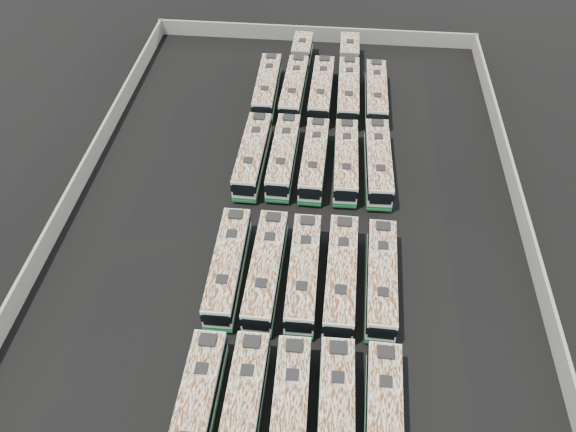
% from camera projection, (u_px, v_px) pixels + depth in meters
% --- Properties ---
extents(ground, '(140.00, 140.00, 0.00)m').
position_uv_depth(ground, '(292.00, 222.00, 55.22)').
color(ground, black).
rests_on(ground, ground).
extents(perimeter_wall, '(45.20, 73.20, 2.20)m').
position_uv_depth(perimeter_wall, '(292.00, 214.00, 54.44)').
color(perimeter_wall, slate).
rests_on(perimeter_wall, ground).
extents(bus_front_far_left, '(2.55, 11.81, 3.32)m').
position_uv_depth(bus_front_far_left, '(196.00, 411.00, 39.81)').
color(bus_front_far_left, silver).
rests_on(bus_front_far_left, ground).
extents(bus_front_left, '(2.58, 11.82, 3.33)m').
position_uv_depth(bus_front_left, '(242.00, 413.00, 39.71)').
color(bus_front_left, silver).
rests_on(bus_front_left, ground).
extents(bus_front_center, '(2.72, 11.82, 3.32)m').
position_uv_depth(bus_front_center, '(289.00, 418.00, 39.46)').
color(bus_front_center, silver).
rests_on(bus_front_center, ground).
extents(bus_front_right, '(2.73, 12.00, 3.37)m').
position_uv_depth(bus_front_right, '(336.00, 421.00, 39.26)').
color(bus_front_right, silver).
rests_on(bus_front_right, ground).
extents(bus_front_far_right, '(2.76, 11.81, 3.31)m').
position_uv_depth(bus_front_far_right, '(383.00, 425.00, 39.11)').
color(bus_front_far_right, silver).
rests_on(bus_front_far_right, ground).
extents(bus_midfront_far_left, '(2.60, 11.82, 3.32)m').
position_uv_depth(bus_midfront_far_left, '(228.00, 266.00, 49.12)').
color(bus_midfront_far_left, silver).
rests_on(bus_midfront_far_left, ground).
extents(bus_midfront_left, '(2.72, 11.97, 3.36)m').
position_uv_depth(bus_midfront_left, '(266.00, 270.00, 48.82)').
color(bus_midfront_left, silver).
rests_on(bus_midfront_left, ground).
extents(bus_midfront_center, '(2.55, 11.70, 3.29)m').
position_uv_depth(bus_midfront_center, '(303.00, 272.00, 48.64)').
color(bus_midfront_center, silver).
rests_on(bus_midfront_center, ground).
extents(bus_midfront_right, '(2.71, 12.02, 3.38)m').
position_uv_depth(bus_midfront_right, '(341.00, 275.00, 48.36)').
color(bus_midfront_right, silver).
rests_on(bus_midfront_right, ground).
extents(bus_midfront_far_right, '(2.71, 11.64, 3.26)m').
position_uv_depth(bus_midfront_far_right, '(381.00, 278.00, 48.22)').
color(bus_midfront_far_right, silver).
rests_on(bus_midfront_far_right, ground).
extents(bus_midback_far_left, '(2.73, 11.89, 3.34)m').
position_uv_depth(bus_midback_far_left, '(253.00, 155.00, 59.81)').
color(bus_midback_far_left, silver).
rests_on(bus_midback_far_left, ground).
extents(bus_midback_left, '(2.67, 11.76, 3.30)m').
position_uv_depth(bus_midback_left, '(284.00, 156.00, 59.75)').
color(bus_midback_left, silver).
rests_on(bus_midback_left, ground).
extents(bus_midback_center, '(2.64, 11.47, 3.22)m').
position_uv_depth(bus_midback_center, '(314.00, 160.00, 59.40)').
color(bus_midback_center, silver).
rests_on(bus_midback_center, ground).
extents(bus_midback_right, '(2.60, 11.48, 3.22)m').
position_uv_depth(bus_midback_right, '(346.00, 161.00, 59.21)').
color(bus_midback_right, silver).
rests_on(bus_midback_right, ground).
extents(bus_midback_far_right, '(2.80, 11.88, 3.33)m').
position_uv_depth(bus_midback_far_right, '(378.00, 162.00, 58.98)').
color(bus_midback_far_right, silver).
rests_on(bus_midback_far_right, ground).
extents(bus_back_far_left, '(2.58, 11.59, 3.26)m').
position_uv_depth(bus_back_far_left, '(267.00, 87.00, 69.18)').
color(bus_back_far_left, silver).
rests_on(bus_back_far_left, ground).
extents(bus_back_left, '(2.92, 18.12, 3.28)m').
position_uv_depth(bus_back_left, '(297.00, 75.00, 71.00)').
color(bus_back_left, silver).
rests_on(bus_back_left, ground).
extents(bus_back_center, '(2.67, 11.76, 3.30)m').
position_uv_depth(bus_back_center, '(321.00, 90.00, 68.65)').
color(bus_back_center, silver).
rests_on(bus_back_center, ground).
extents(bus_back_right, '(2.65, 18.48, 3.35)m').
position_uv_depth(bus_back_right, '(349.00, 78.00, 70.56)').
color(bus_back_right, silver).
rests_on(bus_back_right, ground).
extents(bus_back_far_right, '(2.48, 11.49, 3.23)m').
position_uv_depth(bus_back_far_right, '(376.00, 93.00, 68.17)').
color(bus_back_far_right, silver).
rests_on(bus_back_far_right, ground).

